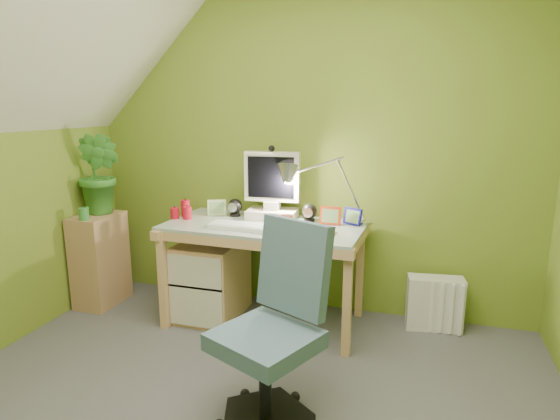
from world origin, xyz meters
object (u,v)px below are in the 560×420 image
(desk_lamp, at_px, (338,175))
(task_chair, at_px, (265,340))
(radiator, at_px, (435,303))
(potted_plant, at_px, (100,174))
(desk, at_px, (264,274))
(monitor, at_px, (272,183))
(side_ledge, at_px, (100,260))

(desk_lamp, distance_m, task_chair, 1.33)
(radiator, bearing_deg, potted_plant, 178.15)
(potted_plant, bearing_deg, task_chair, -32.06)
(task_chair, bearing_deg, radiator, 82.65)
(desk, height_order, desk_lamp, desk_lamp)
(monitor, distance_m, desk_lamp, 0.46)
(task_chair, bearing_deg, potted_plant, 172.48)
(potted_plant, xyz_separation_m, radiator, (2.36, 0.24, -0.80))
(monitor, height_order, potted_plant, potted_plant)
(desk, distance_m, desk_lamp, 0.83)
(monitor, distance_m, side_ledge, 1.42)
(desk_lamp, xyz_separation_m, potted_plant, (-1.70, -0.19, -0.04))
(side_ledge, relative_size, task_chair, 0.80)
(desk, relative_size, potted_plant, 2.18)
(monitor, height_order, side_ledge, monitor)
(task_chair, xyz_separation_m, radiator, (0.77, 1.23, -0.25))
(desk_lamp, bearing_deg, radiator, 5.91)
(desk, height_order, potted_plant, potted_plant)
(monitor, height_order, task_chair, monitor)
(monitor, bearing_deg, side_ledge, -173.57)
(desk, xyz_separation_m, desk_lamp, (0.45, 0.18, 0.67))
(potted_plant, distance_m, radiator, 2.50)
(monitor, xyz_separation_m, side_ledge, (-1.27, -0.24, -0.60))
(desk_lamp, bearing_deg, monitor, -178.40)
(task_chair, relative_size, radiator, 2.39)
(desk, bearing_deg, radiator, 14.05)
(side_ledge, xyz_separation_m, task_chair, (1.61, -0.95, 0.09))
(side_ledge, xyz_separation_m, potted_plant, (0.02, 0.05, 0.64))
(potted_plant, bearing_deg, desk_lamp, 6.28)
(side_ledge, bearing_deg, potted_plant, 65.27)
(side_ledge, relative_size, potted_plant, 1.15)
(monitor, xyz_separation_m, radiator, (1.11, 0.05, -0.76))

